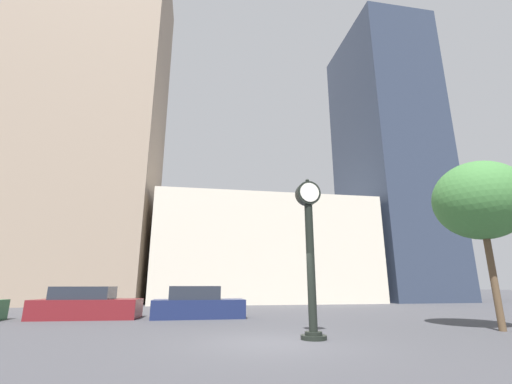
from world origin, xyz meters
The scene contains 8 objects.
ground_plane centered at (0.00, 0.00, 0.00)m, with size 200.00×200.00×0.00m, color #424247.
building_tall_tower centered at (-13.22, 24.00, 18.15)m, with size 13.53×12.00×36.31m.
building_storefront_row centered at (4.29, 24.00, 4.70)m, with size 20.01×12.00×9.40m.
building_glass_modern centered at (19.20, 24.00, 15.81)m, with size 8.13×12.00×31.63m.
street_clock centered at (1.31, 0.37, 2.68)m, with size 0.77×0.77×4.94m.
car_maroon centered at (-7.20, 8.27, 0.63)m, with size 4.85×2.16×1.48m.
car_navy centered at (-1.98, 7.73, 0.63)m, with size 4.39×1.79×1.50m.
bare_tree centered at (8.39, 1.00, 4.66)m, with size 3.31×3.31×6.17m.
Camera 1 is at (-2.26, -9.98, 1.55)m, focal length 24.00 mm.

